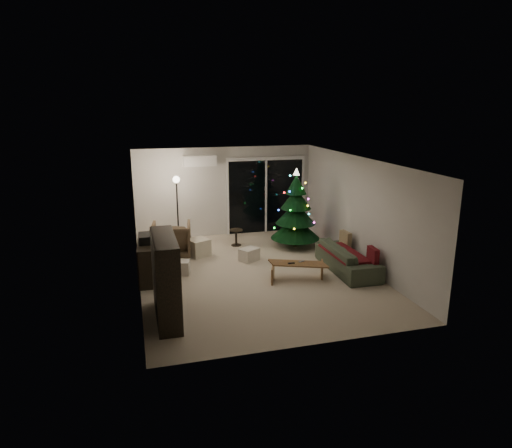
{
  "coord_description": "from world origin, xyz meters",
  "views": [
    {
      "loc": [
        -2.52,
        -9.2,
        3.66
      ],
      "look_at": [
        0.1,
        0.3,
        1.05
      ],
      "focal_mm": 32.0,
      "sensor_mm": 36.0,
      "label": 1
    }
  ],
  "objects_px": {
    "media_cabinet": "(150,260)",
    "coffee_table": "(298,271)",
    "armchair": "(172,240)",
    "sofa": "(348,258)",
    "bookshelf": "(155,280)",
    "christmas_tree": "(296,208)"
  },
  "relations": [
    {
      "from": "christmas_tree",
      "to": "bookshelf",
      "type": "bearing_deg",
      "value": -138.62
    },
    {
      "from": "sofa",
      "to": "christmas_tree",
      "type": "relative_size",
      "value": 0.96
    },
    {
      "from": "media_cabinet",
      "to": "coffee_table",
      "type": "bearing_deg",
      "value": -13.41
    },
    {
      "from": "coffee_table",
      "to": "christmas_tree",
      "type": "distance_m",
      "value": 2.49
    },
    {
      "from": "sofa",
      "to": "coffee_table",
      "type": "xyz_separation_m",
      "value": [
        -1.27,
        -0.21,
        -0.1
      ]
    },
    {
      "from": "bookshelf",
      "to": "christmas_tree",
      "type": "height_order",
      "value": "christmas_tree"
    },
    {
      "from": "coffee_table",
      "to": "christmas_tree",
      "type": "relative_size",
      "value": 0.57
    },
    {
      "from": "media_cabinet",
      "to": "christmas_tree",
      "type": "distance_m",
      "value": 4.06
    },
    {
      "from": "media_cabinet",
      "to": "armchair",
      "type": "height_order",
      "value": "armchair"
    },
    {
      "from": "media_cabinet",
      "to": "bookshelf",
      "type": "bearing_deg",
      "value": -86.9
    },
    {
      "from": "sofa",
      "to": "christmas_tree",
      "type": "height_order",
      "value": "christmas_tree"
    },
    {
      "from": "armchair",
      "to": "sofa",
      "type": "bearing_deg",
      "value": 159.54
    },
    {
      "from": "coffee_table",
      "to": "bookshelf",
      "type": "bearing_deg",
      "value": -137.57
    },
    {
      "from": "media_cabinet",
      "to": "christmas_tree",
      "type": "height_order",
      "value": "christmas_tree"
    },
    {
      "from": "media_cabinet",
      "to": "sofa",
      "type": "height_order",
      "value": "media_cabinet"
    },
    {
      "from": "armchair",
      "to": "sofa",
      "type": "height_order",
      "value": "armchair"
    },
    {
      "from": "media_cabinet",
      "to": "coffee_table",
      "type": "xyz_separation_m",
      "value": [
        3.03,
        -0.9,
        -0.22
      ]
    },
    {
      "from": "sofa",
      "to": "armchair",
      "type": "bearing_deg",
      "value": 62.75
    },
    {
      "from": "bookshelf",
      "to": "christmas_tree",
      "type": "distance_m",
      "value": 5.05
    },
    {
      "from": "sofa",
      "to": "coffee_table",
      "type": "bearing_deg",
      "value": 100.72
    },
    {
      "from": "coffee_table",
      "to": "armchair",
      "type": "bearing_deg",
      "value": 159.9
    },
    {
      "from": "bookshelf",
      "to": "media_cabinet",
      "type": "distance_m",
      "value": 2.04
    }
  ]
}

